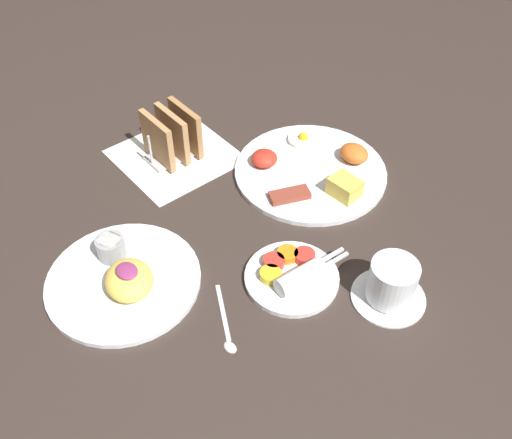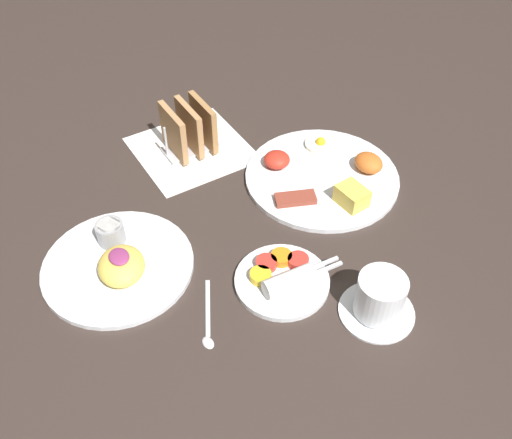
% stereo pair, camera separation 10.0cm
% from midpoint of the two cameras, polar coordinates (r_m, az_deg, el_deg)
% --- Properties ---
extents(ground_plane, '(3.00, 3.00, 0.00)m').
position_cam_midpoint_polar(ground_plane, '(1.04, -5.58, -0.48)').
color(ground_plane, '#332823').
extents(napkin_flat, '(0.22, 0.22, 0.00)m').
position_cam_midpoint_polar(napkin_flat, '(1.20, -10.47, 6.22)').
color(napkin_flat, white).
rests_on(napkin_flat, ground_plane).
extents(plate_breakfast, '(0.30, 0.30, 0.05)m').
position_cam_midpoint_polar(plate_breakfast, '(1.13, 3.18, 4.89)').
color(plate_breakfast, white).
rests_on(plate_breakfast, ground_plane).
extents(plate_condiments, '(0.16, 0.17, 0.04)m').
position_cam_midpoint_polar(plate_condiments, '(0.94, 0.78, -5.59)').
color(plate_condiments, white).
rests_on(plate_condiments, ground_plane).
extents(plate_foreground, '(0.25, 0.25, 0.06)m').
position_cam_midpoint_polar(plate_foreground, '(0.97, -15.98, -5.75)').
color(plate_foreground, white).
rests_on(plate_foreground, ground_plane).
extents(toast_rack, '(0.10, 0.12, 0.10)m').
position_cam_midpoint_polar(toast_rack, '(1.17, -10.78, 8.12)').
color(toast_rack, '#B7B7BC').
rests_on(toast_rack, ground_plane).
extents(coffee_cup, '(0.12, 0.12, 0.08)m').
position_cam_midpoint_polar(coffee_cup, '(0.91, 10.36, -6.53)').
color(coffee_cup, white).
rests_on(coffee_cup, ground_plane).
extents(teaspoon, '(0.12, 0.07, 0.01)m').
position_cam_midpoint_polar(teaspoon, '(0.89, -6.25, -10.94)').
color(teaspoon, silver).
rests_on(teaspoon, ground_plane).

